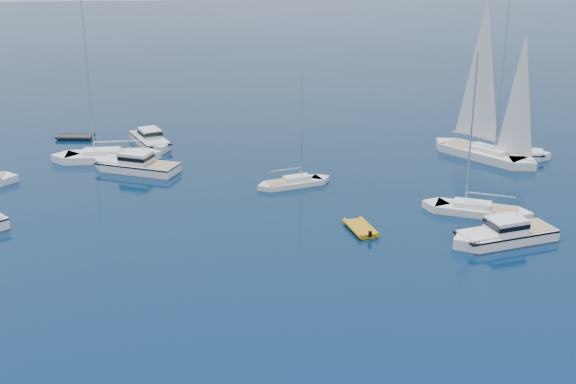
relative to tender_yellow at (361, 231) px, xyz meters
name	(u,v)px	position (x,y,z in m)	size (l,w,h in m)	color
ground	(423,328)	(0.90, -15.50, 0.00)	(400.00, 400.00, 0.00)	#071E4A
motor_cruiser_centre	(503,241)	(10.58, -3.22, 0.00)	(2.86, 9.36, 2.46)	white
motor_cruiser_far_r	(513,158)	(19.64, 17.91, 0.00)	(2.40, 7.86, 2.06)	silver
motor_cruiser_far_l	(135,171)	(-19.40, 17.30, 0.00)	(2.96, 9.66, 2.54)	silver
motor_cruiser_horizon	(151,145)	(-18.50, 26.49, 0.00)	(2.66, 8.70, 2.28)	silver
sailboat_mid_r	(476,214)	(10.49, 2.72, 0.00)	(2.52, 9.68, 14.22)	silver
sailboat_centre	(294,186)	(-4.17, 11.39, 0.00)	(1.99, 7.66, 11.26)	silver
sailboat_sails_r	(483,158)	(16.55, 18.19, 0.00)	(3.36, 12.92, 19.00)	silver
sailboat_far_l	(107,160)	(-22.67, 21.26, 0.00)	(3.04, 11.69, 17.19)	white
tender_yellow	(361,231)	(0.00, 0.00, 0.00)	(2.11, 3.89, 0.95)	#C6830B
tender_grey_far	(75,139)	(-27.25, 29.84, 0.00)	(2.28, 4.27, 0.95)	black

